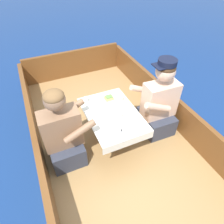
% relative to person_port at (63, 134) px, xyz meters
% --- Properties ---
extents(ground_plane, '(60.00, 60.00, 0.00)m').
position_rel_person_port_xyz_m(ground_plane, '(0.59, 0.02, -0.72)').
color(ground_plane, navy).
extents(boat_deck, '(1.82, 3.54, 0.34)m').
position_rel_person_port_xyz_m(boat_deck, '(0.59, 0.02, -0.55)').
color(boat_deck, '#A87F4C').
rests_on(boat_deck, ground_plane).
extents(gunwale_port, '(0.06, 3.54, 0.41)m').
position_rel_person_port_xyz_m(gunwale_port, '(-0.29, 0.02, -0.18)').
color(gunwale_port, brown).
rests_on(gunwale_port, boat_deck).
extents(gunwale_starboard, '(0.06, 3.54, 0.41)m').
position_rel_person_port_xyz_m(gunwale_starboard, '(1.47, 0.02, -0.18)').
color(gunwale_starboard, brown).
rests_on(gunwale_starboard, boat_deck).
extents(bow_coaming, '(1.70, 0.06, 0.47)m').
position_rel_person_port_xyz_m(bow_coaming, '(0.59, 1.76, -0.15)').
color(bow_coaming, brown).
rests_on(bow_coaming, boat_deck).
extents(cockpit_table, '(0.59, 0.86, 0.42)m').
position_rel_person_port_xyz_m(cockpit_table, '(0.59, 0.05, -0.00)').
color(cockpit_table, '#B2B2B7').
rests_on(cockpit_table, boat_deck).
extents(person_port, '(0.52, 0.44, 0.95)m').
position_rel_person_port_xyz_m(person_port, '(0.00, 0.00, 0.00)').
color(person_port, '#333847').
rests_on(person_port, boat_deck).
extents(person_starboard, '(0.53, 0.45, 1.01)m').
position_rel_person_port_xyz_m(person_starboard, '(1.19, -0.02, 0.04)').
color(person_starboard, '#333847').
rests_on(person_starboard, boat_deck).
extents(plate_sandwich, '(0.21, 0.21, 0.01)m').
position_rel_person_port_xyz_m(plate_sandwich, '(0.66, 0.30, 0.05)').
color(plate_sandwich, silver).
rests_on(plate_sandwich, cockpit_table).
extents(plate_bread, '(0.17, 0.17, 0.01)m').
position_rel_person_port_xyz_m(plate_bread, '(0.46, 0.23, 0.05)').
color(plate_bread, silver).
rests_on(plate_bread, cockpit_table).
extents(sandwich, '(0.10, 0.08, 0.05)m').
position_rel_person_port_xyz_m(sandwich, '(0.66, 0.30, 0.07)').
color(sandwich, tan).
rests_on(sandwich, plate_sandwich).
extents(bowl_port_near, '(0.12, 0.12, 0.04)m').
position_rel_person_port_xyz_m(bowl_port_near, '(0.78, 0.08, 0.06)').
color(bowl_port_near, silver).
rests_on(bowl_port_near, cockpit_table).
extents(bowl_starboard_near, '(0.13, 0.13, 0.04)m').
position_rel_person_port_xyz_m(bowl_starboard_near, '(0.43, -0.24, 0.06)').
color(bowl_starboard_near, silver).
rests_on(bowl_starboard_near, cockpit_table).
extents(bowl_center_far, '(0.13, 0.13, 0.04)m').
position_rel_person_port_xyz_m(bowl_center_far, '(0.46, -0.02, 0.06)').
color(bowl_center_far, silver).
rests_on(bowl_center_far, cockpit_table).
extents(bowl_port_far, '(0.15, 0.15, 0.04)m').
position_rel_person_port_xyz_m(bowl_port_far, '(0.74, -0.26, 0.06)').
color(bowl_port_far, silver).
rests_on(bowl_port_far, cockpit_table).
extents(coffee_cup_port, '(0.10, 0.07, 0.07)m').
position_rel_person_port_xyz_m(coffee_cup_port, '(0.64, -0.04, 0.08)').
color(coffee_cup_port, silver).
rests_on(coffee_cup_port, cockpit_table).
extents(coffee_cup_starboard, '(0.09, 0.06, 0.06)m').
position_rel_person_port_xyz_m(coffee_cup_starboard, '(0.40, 0.39, 0.07)').
color(coffee_cup_starboard, silver).
rests_on(coffee_cup_starboard, cockpit_table).
extents(tin_can, '(0.07, 0.07, 0.05)m').
position_rel_person_port_xyz_m(tin_can, '(0.80, 0.23, 0.07)').
color(tin_can, silver).
rests_on(tin_can, cockpit_table).
extents(utensil_spoon_port, '(0.05, 0.17, 0.01)m').
position_rel_person_port_xyz_m(utensil_spoon_port, '(0.54, 0.38, 0.04)').
color(utensil_spoon_port, silver).
rests_on(utensil_spoon_port, cockpit_table).
extents(utensil_fork_starboard, '(0.08, 0.17, 0.00)m').
position_rel_person_port_xyz_m(utensil_fork_starboard, '(0.56, -0.29, 0.04)').
color(utensil_fork_starboard, silver).
rests_on(utensil_fork_starboard, cockpit_table).
extents(utensil_knife_starboard, '(0.03, 0.17, 0.00)m').
position_rel_person_port_xyz_m(utensil_knife_starboard, '(0.41, 0.07, 0.04)').
color(utensil_knife_starboard, silver).
rests_on(utensil_knife_starboard, cockpit_table).
extents(utensil_fork_port, '(0.11, 0.15, 0.00)m').
position_rel_person_port_xyz_m(utensil_fork_port, '(0.60, -0.10, 0.04)').
color(utensil_fork_port, silver).
rests_on(utensil_fork_port, cockpit_table).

